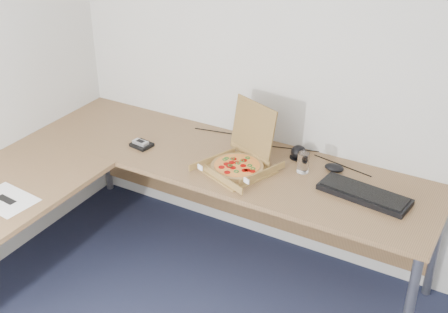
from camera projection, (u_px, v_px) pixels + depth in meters
The scene contains 11 objects.
room_shell at pixel (151, 238), 1.95m from camera, with size 3.50×3.50×2.50m, color beige, non-canonical shape.
desk at pixel (139, 182), 3.31m from camera, with size 2.50×2.20×0.73m.
pizza_box at pixel (239, 163), 3.37m from camera, with size 0.33×0.39×0.34m.
drinking_glass at pixel (303, 163), 3.33m from camera, with size 0.07×0.07×0.12m, color white.
keyboard at pixel (364, 194), 3.12m from camera, with size 0.48×0.17×0.03m, color black.
mouse at pixel (334, 168), 3.36m from camera, with size 0.11×0.07×0.04m, color black.
wallet at pixel (142, 145), 3.62m from camera, with size 0.12×0.10×0.02m, color black.
phone at pixel (140, 142), 3.61m from camera, with size 0.09×0.05×0.02m, color #B2B5BA.
paper_sheet at pixel (6, 200), 3.10m from camera, with size 0.31×0.22×0.00m, color white.
dome_speaker at pixel (298, 151), 3.48m from camera, with size 0.10×0.10×0.09m, color black.
cable_bundle at pixel (276, 147), 3.61m from camera, with size 0.57×0.04×0.01m, color black, non-canonical shape.
Camera 1 is at (0.99, -1.25, 2.43)m, focal length 47.58 mm.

